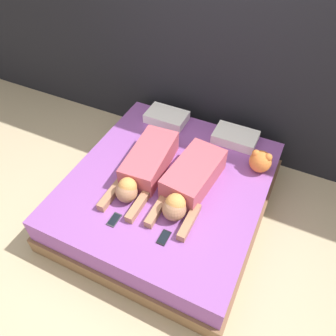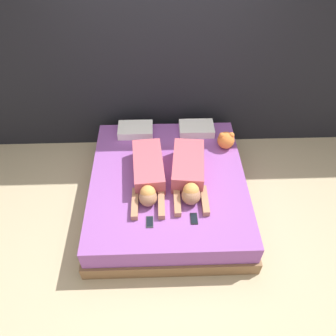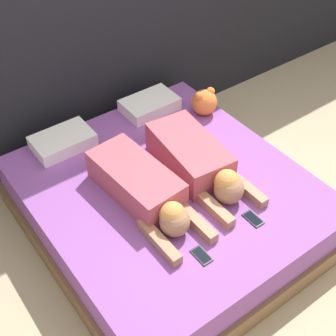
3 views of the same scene
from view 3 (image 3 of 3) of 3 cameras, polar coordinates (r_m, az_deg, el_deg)
ground_plane at (r=3.62m, az=0.00°, el=-6.87°), size 12.00×12.00×0.00m
wall_back at (r=3.65m, az=-11.49°, el=18.43°), size 12.00×0.06×2.60m
bed at (r=3.46m, az=0.00°, el=-4.55°), size 1.85×2.02×0.44m
pillow_head_left at (r=3.66m, az=-12.70°, el=3.22°), size 0.45×0.30×0.10m
pillow_head_right at (r=3.95m, az=-2.25°, el=7.73°), size 0.45×0.30×0.10m
person_left at (r=3.11m, az=-2.93°, el=-2.61°), size 0.38×1.03×0.23m
person_right at (r=3.30m, az=3.69°, el=0.77°), size 0.42×0.98×0.24m
cell_phone_left at (r=2.89m, az=4.09°, el=-10.58°), size 0.07×0.14×0.01m
cell_phone_right at (r=3.12m, az=10.32°, el=-6.10°), size 0.07×0.14×0.01m
plush_toy at (r=3.89m, az=4.45°, el=8.07°), size 0.21×0.21×0.22m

